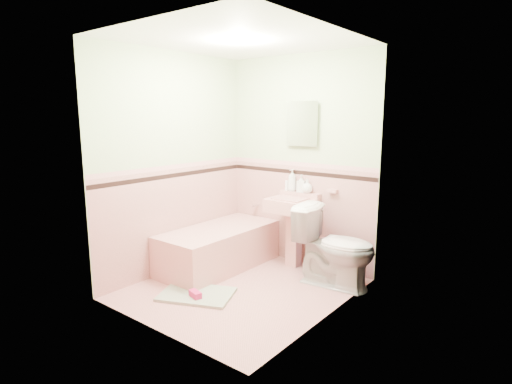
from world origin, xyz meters
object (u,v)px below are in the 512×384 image
Objects in this scene: medicine_cabinet at (303,124)px; soap_bottle_mid at (301,184)px; toilet at (335,247)px; shoe at (195,294)px; sink at (291,233)px; soap_bottle_right at (307,186)px; bucket at (325,261)px; bathtub at (219,249)px; soap_bottle_left at (292,180)px.

medicine_cabinet reaches higher than soap_bottle_mid.
toilet reaches higher than shoe.
sink is 0.59m from soap_bottle_right.
toilet is (0.67, -0.37, -1.27)m from medicine_cabinet.
bucket is (-0.25, 0.26, -0.29)m from toilet.
soap_bottle_right is 1.07× the size of shoe.
bathtub reaches higher than bucket.
bucket is 1.85× the size of shoe.
sink is 2.99× the size of bucket.
soap_bottle_mid is 0.24× the size of toilet.
soap_bottle_left is (0.57, 0.71, 0.80)m from bathtub.
shoe is at bearing 136.58° from toilet.
toilet is at bearing -45.77° from bucket.
toilet is (0.65, -0.34, -0.57)m from soap_bottle_mid.
sink is at bearing -57.46° from soap_bottle_left.
toilet is 5.67× the size of shoe.
medicine_cabinet is 2.88× the size of soap_bottle_right.
soap_bottle_right is at bearing 42.34° from bathtub.
soap_bottle_right is 0.90m from bucket.
sink reaches higher than bathtub.
bathtub is 9.29× the size of soap_bottle_right.
soap_bottle_left reaches higher than bucket.
bucket is (1.10, 0.63, -0.09)m from bathtub.
soap_bottle_mid is 0.09m from soap_bottle_right.
soap_bottle_left is 1.81m from shoe.
soap_bottle_mid is (0.02, 0.18, 0.58)m from sink.
sink is 4.03× the size of soap_bottle_mid.
bathtub is 5.37× the size of bucket.
bathtub is 1.26m from bucket.
bucket is at bearing -15.03° from soap_bottle_right.
soap_bottle_mid reaches higher than sink.
medicine_cabinet reaches higher than bathtub.
soap_bottle_left reaches higher than shoe.
bucket is (0.32, -0.08, -0.83)m from soap_bottle_right.
sink is 1.30m from medicine_cabinet.
soap_bottle_right reaches higher than bucket.
medicine_cabinet is at bearing 119.00° from soap_bottle_mid.
toilet is at bearing -27.88° from soap_bottle_mid.
soap_bottle_right is (0.78, 0.71, 0.75)m from bathtub.
shoe is (-0.90, -1.18, -0.37)m from toilet.
soap_bottle_right is at bearing -16.83° from medicine_cabinet.
soap_bottle_left is at bearing 180.00° from soap_bottle_mid.
soap_bottle_mid reaches higher than toilet.
bathtub is at bearing -132.58° from medicine_cabinet.
toilet is at bearing -13.86° from sink.
sink is 0.97× the size of toilet.
medicine_cabinet is at bearing 163.17° from soap_bottle_right.
soap_bottle_right reaches higher than shoe.
bucket is (0.42, 0.10, -0.28)m from sink.
soap_bottle_mid is (0.02, -0.03, -0.70)m from medicine_cabinet.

